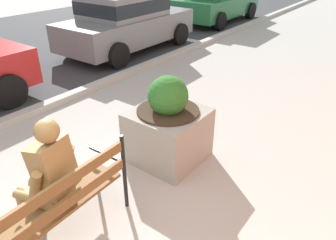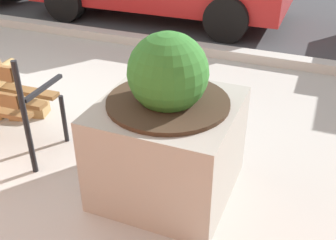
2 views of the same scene
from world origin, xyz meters
TOP-DOWN VIEW (x-y plane):
  - curb_stone at (0.00, 2.90)m, footprint 60.00×0.20m
  - concrete_planter at (2.17, 0.16)m, footprint 0.92×0.92m

SIDE VIEW (x-z plane):
  - curb_stone at x=0.00m, z-range 0.00..0.12m
  - concrete_planter at x=2.17m, z-range -0.12..1.10m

